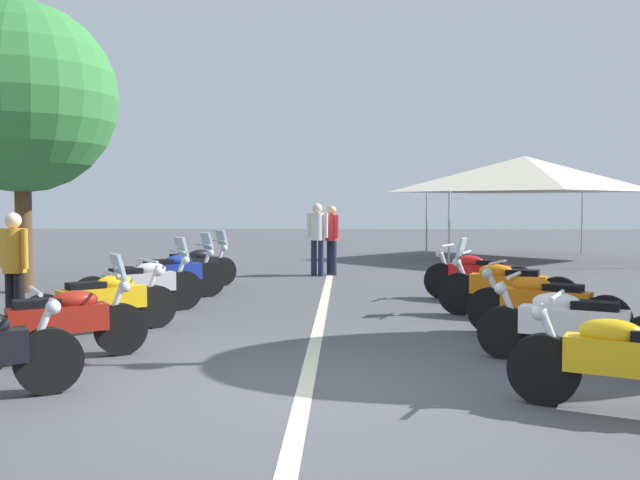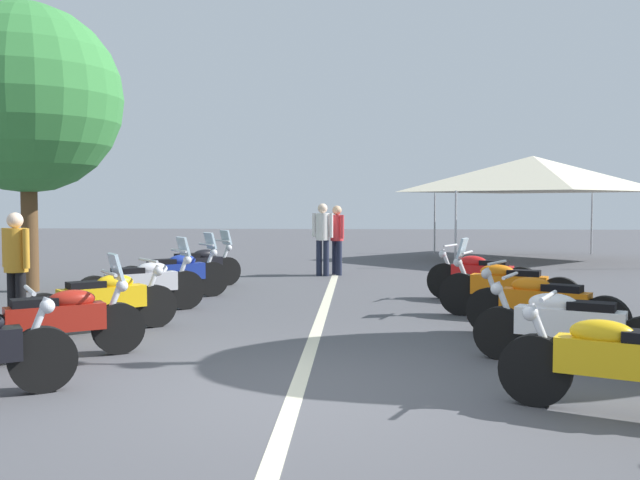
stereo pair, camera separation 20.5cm
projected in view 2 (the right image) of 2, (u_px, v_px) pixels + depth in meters
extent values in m
plane|color=#4C4C51|center=(296.00, 393.00, 6.59)|extent=(80.00, 80.00, 0.00)
cube|color=beige|center=(322.00, 315.00, 11.10)|extent=(20.39, 0.16, 0.01)
cylinder|color=black|center=(43.00, 359.00, 6.60)|extent=(0.45, 0.60, 0.62)
cylinder|color=silver|center=(35.00, 328.00, 6.55)|extent=(0.21, 0.28, 0.58)
cylinder|color=silver|center=(30.00, 290.00, 6.51)|extent=(0.55, 0.36, 0.04)
sphere|color=silver|center=(47.00, 306.00, 6.60)|extent=(0.14, 0.14, 0.14)
cylinder|color=black|center=(118.00, 328.00, 8.27)|extent=(0.45, 0.58, 0.61)
cube|color=maroon|center=(55.00, 318.00, 7.90)|extent=(0.83, 1.04, 0.30)
ellipsoid|color=maroon|center=(72.00, 299.00, 7.98)|extent=(0.51, 0.58, 0.22)
cube|color=black|center=(34.00, 304.00, 7.78)|extent=(0.48, 0.54, 0.12)
cylinder|color=silver|center=(113.00, 303.00, 8.22)|extent=(0.22, 0.28, 0.58)
cylinder|color=silver|center=(109.00, 273.00, 8.18)|extent=(0.54, 0.38, 0.04)
sphere|color=silver|center=(122.00, 286.00, 8.27)|extent=(0.14, 0.14, 0.14)
cylinder|color=silver|center=(13.00, 343.00, 7.86)|extent=(0.37, 0.50, 0.08)
cube|color=silver|center=(116.00, 267.00, 8.22)|extent=(0.37, 0.30, 0.32)
cylinder|color=black|center=(155.00, 306.00, 10.05)|extent=(0.50, 0.55, 0.61)
cylinder|color=black|center=(44.00, 316.00, 9.13)|extent=(0.50, 0.55, 0.61)
cube|color=#EAB214|center=(102.00, 298.00, 9.58)|extent=(0.96, 1.07, 0.30)
ellipsoid|color=#EAB214|center=(115.00, 282.00, 9.67)|extent=(0.53, 0.57, 0.22)
cube|color=black|center=(86.00, 286.00, 9.44)|extent=(0.51, 0.53, 0.12)
cylinder|color=silver|center=(151.00, 285.00, 9.99)|extent=(0.24, 0.27, 0.58)
cylinder|color=silver|center=(148.00, 260.00, 9.95)|extent=(0.50, 0.43, 0.04)
sphere|color=silver|center=(158.00, 271.00, 10.05)|extent=(0.14, 0.14, 0.14)
cylinder|color=silver|center=(64.00, 319.00, 9.46)|extent=(0.42, 0.47, 0.08)
cylinder|color=black|center=(185.00, 290.00, 11.71)|extent=(0.50, 0.60, 0.65)
cylinder|color=black|center=(95.00, 297.00, 10.89)|extent=(0.50, 0.60, 0.65)
cube|color=silver|center=(141.00, 282.00, 11.29)|extent=(0.90, 1.07, 0.30)
ellipsoid|color=silver|center=(152.00, 269.00, 11.38)|extent=(0.52, 0.57, 0.22)
cube|color=black|center=(128.00, 272.00, 11.16)|extent=(0.50, 0.54, 0.12)
cylinder|color=silver|center=(181.00, 272.00, 11.66)|extent=(0.23, 0.27, 0.58)
cylinder|color=silver|center=(179.00, 251.00, 11.62)|extent=(0.52, 0.40, 0.04)
sphere|color=silver|center=(187.00, 260.00, 11.71)|extent=(0.14, 0.14, 0.14)
cylinder|color=silver|center=(111.00, 300.00, 11.21)|extent=(0.39, 0.49, 0.08)
cube|color=silver|center=(183.00, 246.00, 11.66)|extent=(0.36, 0.31, 0.32)
cylinder|color=black|center=(211.00, 279.00, 13.32)|extent=(0.51, 0.61, 0.66)
cylinder|color=black|center=(132.00, 284.00, 12.47)|extent=(0.51, 0.61, 0.66)
cube|color=navy|center=(173.00, 272.00, 12.88)|extent=(0.93, 1.10, 0.30)
ellipsoid|color=navy|center=(182.00, 261.00, 12.97)|extent=(0.52, 0.57, 0.22)
cube|color=black|center=(162.00, 263.00, 12.75)|extent=(0.50, 0.54, 0.12)
cylinder|color=silver|center=(208.00, 263.00, 13.27)|extent=(0.23, 0.27, 0.58)
cylinder|color=silver|center=(206.00, 245.00, 13.23)|extent=(0.52, 0.41, 0.04)
sphere|color=silver|center=(214.00, 253.00, 13.32)|extent=(0.14, 0.14, 0.14)
cylinder|color=silver|center=(146.00, 288.00, 12.79)|extent=(0.40, 0.49, 0.08)
cube|color=silver|center=(210.00, 241.00, 13.27)|extent=(0.36, 0.31, 0.32)
cylinder|color=black|center=(227.00, 271.00, 15.09)|extent=(0.49, 0.56, 0.61)
cylinder|color=black|center=(166.00, 275.00, 14.28)|extent=(0.49, 0.56, 0.61)
cube|color=black|center=(197.00, 265.00, 14.67)|extent=(0.88, 1.00, 0.30)
ellipsoid|color=black|center=(205.00, 255.00, 14.77)|extent=(0.53, 0.57, 0.22)
cube|color=black|center=(187.00, 256.00, 14.53)|extent=(0.50, 0.54, 0.12)
cylinder|color=silver|center=(224.00, 257.00, 15.04)|extent=(0.24, 0.27, 0.58)
cylinder|color=silver|center=(223.00, 241.00, 14.99)|extent=(0.51, 0.42, 0.04)
sphere|color=silver|center=(229.00, 248.00, 15.09)|extent=(0.14, 0.14, 0.14)
cylinder|color=silver|center=(175.00, 278.00, 14.59)|extent=(0.41, 0.48, 0.08)
cube|color=silver|center=(226.00, 237.00, 15.04)|extent=(0.36, 0.32, 0.32)
cylinder|color=black|center=(535.00, 370.00, 6.17)|extent=(0.40, 0.63, 0.63)
cube|color=#EAB214|center=(625.00, 359.00, 5.81)|extent=(0.72, 1.11, 0.30)
ellipsoid|color=#EAB214|center=(602.00, 333.00, 5.89)|extent=(0.46, 0.58, 0.22)
cylinder|color=silver|center=(543.00, 337.00, 6.12)|extent=(0.19, 0.29, 0.58)
cylinder|color=silver|center=(548.00, 296.00, 6.09)|extent=(0.58, 0.30, 0.04)
sphere|color=silver|center=(530.00, 313.00, 6.17)|extent=(0.14, 0.14, 0.14)
cylinder|color=black|center=(500.00, 333.00, 8.00)|extent=(0.38, 0.60, 0.60)
cube|color=white|center=(570.00, 323.00, 7.63)|extent=(0.74, 1.15, 0.30)
ellipsoid|color=white|center=(553.00, 303.00, 7.71)|extent=(0.46, 0.58, 0.22)
cube|color=black|center=(592.00, 308.00, 7.52)|extent=(0.44, 0.54, 0.12)
cylinder|color=silver|center=(506.00, 307.00, 7.95)|extent=(0.19, 0.29, 0.58)
cylinder|color=silver|center=(510.00, 276.00, 7.91)|extent=(0.58, 0.30, 0.04)
sphere|color=silver|center=(497.00, 289.00, 7.99)|extent=(0.14, 0.14, 0.14)
cylinder|color=silver|center=(612.00, 355.00, 7.27)|extent=(0.31, 0.53, 0.08)
cylinder|color=black|center=(489.00, 311.00, 9.55)|extent=(0.44, 0.61, 0.63)
cylinder|color=black|center=(605.00, 321.00, 8.71)|extent=(0.44, 0.61, 0.63)
cube|color=orange|center=(545.00, 302.00, 9.12)|extent=(0.83, 1.11, 0.30)
ellipsoid|color=orange|center=(531.00, 286.00, 9.21)|extent=(0.49, 0.58, 0.22)
cube|color=black|center=(562.00, 289.00, 8.98)|extent=(0.47, 0.55, 0.12)
cylinder|color=silver|center=(494.00, 289.00, 9.50)|extent=(0.21, 0.28, 0.58)
cylinder|color=silver|center=(497.00, 263.00, 9.45)|extent=(0.55, 0.36, 0.04)
sphere|color=silver|center=(486.00, 274.00, 9.55)|extent=(0.14, 0.14, 0.14)
cylinder|color=silver|center=(576.00, 328.00, 8.73)|extent=(0.35, 0.51, 0.08)
cylinder|color=black|center=(461.00, 294.00, 11.11)|extent=(0.37, 0.68, 0.67)
cylinder|color=black|center=(560.00, 299.00, 10.49)|extent=(0.37, 0.68, 0.67)
cube|color=orange|center=(509.00, 285.00, 10.79)|extent=(0.67, 1.16, 0.30)
ellipsoid|color=orange|center=(497.00, 272.00, 10.85)|extent=(0.43, 0.58, 0.22)
cube|color=black|center=(524.00, 274.00, 10.69)|extent=(0.42, 0.54, 0.12)
cylinder|color=silver|center=(465.00, 275.00, 11.07)|extent=(0.17, 0.30, 0.58)
cylinder|color=silver|center=(467.00, 253.00, 11.03)|extent=(0.59, 0.26, 0.04)
sphere|color=silver|center=(458.00, 262.00, 11.10)|extent=(0.14, 0.14, 0.14)
cylinder|color=silver|center=(537.00, 307.00, 10.45)|extent=(0.27, 0.54, 0.08)
cube|color=silver|center=(462.00, 248.00, 11.06)|extent=(0.38, 0.24, 0.32)
cylinder|color=black|center=(445.00, 281.00, 12.98)|extent=(0.44, 0.65, 0.66)
cylinder|color=black|center=(521.00, 286.00, 12.25)|extent=(0.44, 0.65, 0.66)
cube|color=red|center=(482.00, 273.00, 12.61)|extent=(0.75, 1.08, 0.30)
ellipsoid|color=red|center=(473.00, 262.00, 12.69)|extent=(0.48, 0.58, 0.22)
cube|color=black|center=(494.00, 264.00, 12.48)|extent=(0.46, 0.55, 0.12)
cylinder|color=silver|center=(448.00, 265.00, 12.94)|extent=(0.20, 0.29, 0.58)
cylinder|color=silver|center=(450.00, 246.00, 12.90)|extent=(0.56, 0.33, 0.04)
sphere|color=silver|center=(443.00, 254.00, 12.98)|extent=(0.14, 0.14, 0.14)
cylinder|color=silver|center=(502.00, 291.00, 12.25)|extent=(0.33, 0.52, 0.08)
cylinder|color=#1E2338|center=(339.00, 258.00, 17.13)|extent=(0.14, 0.14, 0.84)
cylinder|color=#1E2338|center=(335.00, 258.00, 17.28)|extent=(0.14, 0.14, 0.84)
cylinder|color=red|center=(337.00, 228.00, 17.17)|extent=(0.32, 0.32, 0.63)
cylinder|color=red|center=(342.00, 227.00, 16.98)|extent=(0.09, 0.09, 0.57)
cylinder|color=red|center=(332.00, 226.00, 17.35)|extent=(0.09, 0.09, 0.57)
sphere|color=#D8AD84|center=(337.00, 210.00, 17.15)|extent=(0.23, 0.23, 0.23)
cylinder|color=#1E2338|center=(326.00, 258.00, 16.96)|extent=(0.14, 0.14, 0.87)
cylinder|color=#1E2338|center=(319.00, 258.00, 17.02)|extent=(0.14, 0.14, 0.87)
cylinder|color=silver|center=(323.00, 227.00, 16.95)|extent=(0.32, 0.32, 0.65)
cylinder|color=silver|center=(331.00, 225.00, 16.87)|extent=(0.09, 0.09, 0.59)
cylinder|color=silver|center=(314.00, 225.00, 17.02)|extent=(0.09, 0.09, 0.59)
sphere|color=beige|center=(323.00, 208.00, 16.92)|extent=(0.24, 0.24, 0.24)
cylinder|color=black|center=(21.00, 301.00, 9.77)|extent=(0.14, 0.14, 0.81)
cylinder|color=black|center=(13.00, 301.00, 9.86)|extent=(0.14, 0.14, 0.81)
cylinder|color=orange|center=(16.00, 250.00, 9.78)|extent=(0.32, 0.32, 0.61)
cylinder|color=orange|center=(26.00, 248.00, 9.67)|extent=(0.09, 0.09, 0.55)
cylinder|color=orange|center=(5.00, 247.00, 9.88)|extent=(0.09, 0.09, 0.55)
sphere|color=beige|center=(15.00, 220.00, 9.75)|extent=(0.22, 0.22, 0.22)
cylinder|color=brown|center=(30.00, 228.00, 14.01)|extent=(0.32, 0.32, 2.53)
sphere|color=#38843D|center=(27.00, 99.00, 13.87)|extent=(3.72, 3.72, 3.72)
pyramid|color=beige|center=(532.00, 174.00, 21.51)|extent=(5.95, 5.95, 1.10)
cylinder|color=#B2B2B7|center=(435.00, 223.00, 24.41)|extent=(0.06, 0.06, 2.10)
cylinder|color=#B2B2B7|center=(592.00, 224.00, 24.11)|extent=(0.06, 0.06, 2.10)
cylinder|color=#B2B2B7|center=(456.00, 229.00, 19.08)|extent=(0.06, 0.06, 2.10)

